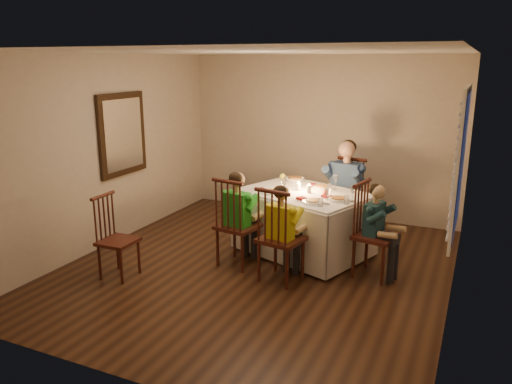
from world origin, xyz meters
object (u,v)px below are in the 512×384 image
at_px(dining_table, 304,210).
at_px(adult, 343,236).
at_px(child_teal, 373,276).
at_px(chair_near_left, 238,264).
at_px(serving_bowl, 295,180).
at_px(chair_extra, 121,276).
at_px(chair_end, 373,276).
at_px(chair_near_right, 281,280).
at_px(chair_adult, 343,236).
at_px(child_yellow, 281,280).
at_px(child_green, 238,264).

bearing_deg(dining_table, adult, 88.35).
bearing_deg(child_teal, adult, 40.26).
distance_m(chair_near_left, adult, 1.84).
relative_size(adult, serving_bowl, 6.05).
xyz_separation_m(chair_extra, serving_bowl, (1.43, 2.12, 0.87)).
bearing_deg(chair_end, child_teal, 10.78).
distance_m(chair_near_right, chair_end, 1.12).
xyz_separation_m(chair_extra, child_teal, (2.76, 1.26, 0.00)).
xyz_separation_m(chair_adult, chair_end, (0.70, -1.23, 0.00)).
xyz_separation_m(chair_adult, adult, (0.00, 0.00, 0.00)).
bearing_deg(child_yellow, serving_bowl, -65.46).
distance_m(child_green, child_yellow, 0.70).
bearing_deg(serving_bowl, chair_near_right, -75.81).
xyz_separation_m(chair_end, serving_bowl, (-1.33, 0.86, 0.87)).
bearing_deg(dining_table, chair_end, -1.08).
bearing_deg(chair_end, chair_near_right, 131.01).
bearing_deg(child_green, child_teal, -158.41).
relative_size(chair_near_left, chair_near_right, 1.00).
height_order(chair_adult, child_yellow, child_yellow).
xyz_separation_m(chair_near_right, child_teal, (0.97, 0.56, 0.00)).
bearing_deg(serving_bowl, chair_adult, 30.53).
distance_m(chair_end, child_teal, 0.00).
height_order(child_yellow, child_teal, child_yellow).
bearing_deg(child_green, serving_bowl, -94.60).
height_order(chair_near_right, chair_end, same).
xyz_separation_m(chair_near_left, chair_end, (1.63, 0.35, 0.00)).
height_order(dining_table, chair_extra, dining_table).
bearing_deg(serving_bowl, chair_extra, -123.97).
relative_size(adult, child_green, 1.18).
distance_m(chair_extra, adult, 3.24).
bearing_deg(chair_adult, chair_near_right, -88.68).
height_order(dining_table, child_green, dining_table).
relative_size(dining_table, chair_near_right, 1.66).
bearing_deg(chair_end, chair_adult, 40.26).
bearing_deg(dining_table, child_green, -110.26).
distance_m(dining_table, chair_near_right, 1.12).
bearing_deg(child_teal, chair_end, -169.22).
distance_m(chair_near_left, chair_extra, 1.45).
height_order(adult, serving_bowl, serving_bowl).
height_order(dining_table, chair_end, dining_table).
distance_m(adult, serving_bowl, 1.14).
relative_size(chair_adult, chair_near_left, 1.00).
bearing_deg(child_green, chair_end, -158.41).
relative_size(chair_near_right, adult, 0.81).
bearing_deg(child_teal, chair_extra, 125.36).
distance_m(dining_table, chair_end, 1.25).
height_order(chair_end, child_green, child_green).
bearing_deg(child_yellow, chair_near_left, -7.44).
bearing_deg(dining_table, chair_near_left, -110.26).
relative_size(chair_end, chair_extra, 1.14).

